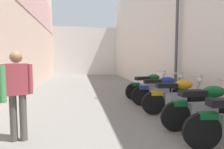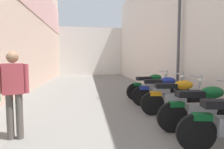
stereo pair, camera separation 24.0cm
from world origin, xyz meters
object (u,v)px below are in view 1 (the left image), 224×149
motorcycle_fifth (177,95)px  pedestrian_further_down (17,89)px  motorcycle_fourth (205,106)px  motorcycle_seventh (149,85)px  street_lamp (175,20)px  motorcycle_sixth (161,90)px

motorcycle_fifth → pedestrian_further_down: (-3.56, -0.98, 0.42)m
motorcycle_fourth → motorcycle_fifth: same height
motorcycle_seventh → street_lamp: 2.42m
motorcycle_sixth → street_lamp: size_ratio=0.39×
motorcycle_seventh → motorcycle_fourth: bearing=-90.0°
motorcycle_fifth → motorcycle_sixth: (-0.00, 0.94, 0.00)m
motorcycle_fifth → pedestrian_further_down: bearing=-164.6°
motorcycle_fifth → street_lamp: (0.70, 1.52, 2.28)m
motorcycle_fourth → street_lamp: size_ratio=0.39×
motorcycle_seventh → pedestrian_further_down: size_ratio=1.17×
motorcycle_seventh → street_lamp: size_ratio=0.39×
motorcycle_sixth → motorcycle_seventh: bearing=90.0°
motorcycle_fifth → street_lamp: bearing=65.3°
pedestrian_further_down → street_lamp: (4.27, 2.50, 1.87)m
pedestrian_further_down → motorcycle_sixth: bearing=28.3°
motorcycle_sixth → pedestrian_further_down: pedestrian_further_down is taller
motorcycle_fourth → street_lamp: bearing=75.0°
motorcycle_fifth → motorcycle_seventh: size_ratio=1.00×
motorcycle_seventh → street_lamp: bearing=-30.4°
motorcycle_fourth → motorcycle_sixth: (-0.00, 2.04, 0.00)m
motorcycle_sixth → motorcycle_fourth: bearing=-90.0°
motorcycle_fifth → street_lamp: street_lamp is taller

